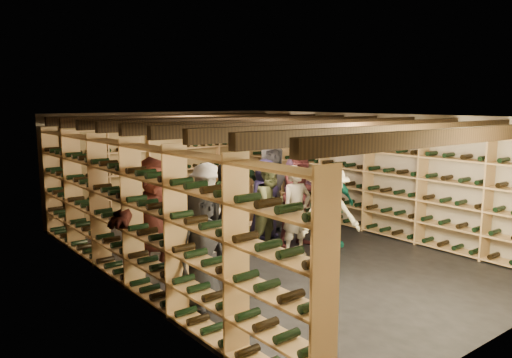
{
  "coord_description": "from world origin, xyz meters",
  "views": [
    {
      "loc": [
        -5.44,
        -6.49,
        2.64
      ],
      "look_at": [
        -0.19,
        0.2,
        1.32
      ],
      "focal_mm": 35.0,
      "sensor_mm": 36.0,
      "label": 1
    }
  ],
  "objects": [
    {
      "name": "person_12",
      "position": [
        1.03,
        1.24,
        0.91
      ],
      "size": [
        1.04,
        0.87,
        1.82
      ],
      "primitive_type": "imported",
      "rotation": [
        0.0,
        0.0,
        -0.39
      ],
      "color": "#38373C",
      "rests_on": "ground"
    },
    {
      "name": "crate_loose",
      "position": [
        0.53,
        1.42,
        0.09
      ],
      "size": [
        0.54,
        0.39,
        0.17
      ],
      "primitive_type": "cube",
      "rotation": [
        0.0,
        0.0,
        -0.13
      ],
      "color": "tan",
      "rests_on": "ground"
    },
    {
      "name": "wine_rack_back",
      "position": [
        0.0,
        3.83,
        1.07
      ],
      "size": [
        4.7,
        0.3,
        2.15
      ],
      "color": "tan",
      "rests_on": "ground"
    },
    {
      "name": "person_5",
      "position": [
        -2.18,
        0.11,
        0.92
      ],
      "size": [
        1.78,
        0.82,
        1.85
      ],
      "primitive_type": "imported",
      "rotation": [
        0.0,
        0.0,
        0.16
      ],
      "color": "brown",
      "rests_on": "ground"
    },
    {
      "name": "person_7",
      "position": [
        0.27,
        -0.34,
        0.78
      ],
      "size": [
        0.61,
        0.43,
        1.56
      ],
      "primitive_type": "imported",
      "rotation": [
        0.0,
        0.0,
        -0.1
      ],
      "color": "gray",
      "rests_on": "ground"
    },
    {
      "name": "person_9",
      "position": [
        -0.91,
        0.67,
        0.8
      ],
      "size": [
        1.19,
        0.96,
        1.6
      ],
      "primitive_type": "imported",
      "rotation": [
        0.0,
        0.0,
        0.41
      ],
      "color": "#BAB4AA",
      "rests_on": "ground"
    },
    {
      "name": "person_10",
      "position": [
        0.21,
        1.3,
        0.93
      ],
      "size": [
        1.1,
        0.49,
        1.86
      ],
      "primitive_type": "imported",
      "rotation": [
        0.0,
        0.0,
        -0.04
      ],
      "color": "#274B2C",
      "rests_on": "ground"
    },
    {
      "name": "wine_rack_right",
      "position": [
        2.57,
        0.0,
        1.08
      ],
      "size": [
        0.32,
        7.5,
        2.15
      ],
      "color": "tan",
      "rests_on": "ground"
    },
    {
      "name": "person_0",
      "position": [
        -2.18,
        -1.19,
        0.77
      ],
      "size": [
        0.83,
        0.61,
        1.54
      ],
      "primitive_type": "imported",
      "rotation": [
        0.0,
        0.0,
        0.17
      ],
      "color": "black",
      "rests_on": "ground"
    },
    {
      "name": "person_8",
      "position": [
        0.71,
        -0.01,
        0.95
      ],
      "size": [
        1.01,
        0.83,
        1.9
      ],
      "primitive_type": "imported",
      "rotation": [
        0.0,
        0.0,
        -0.12
      ],
      "color": "#4B1D20",
      "rests_on": "ground"
    },
    {
      "name": "person_1",
      "position": [
        -1.04,
        -0.19,
        0.85
      ],
      "size": [
        0.66,
        0.48,
        1.69
      ],
      "primitive_type": "imported",
      "rotation": [
        0.0,
        0.0,
        -0.12
      ],
      "color": "black",
      "rests_on": "ground"
    },
    {
      "name": "person_2",
      "position": [
        0.16,
        0.2,
        0.79
      ],
      "size": [
        0.84,
        0.7,
        1.57
      ],
      "primitive_type": "imported",
      "rotation": [
        0.0,
        0.0,
        0.15
      ],
      "color": "#555D37",
      "rests_on": "ground"
    },
    {
      "name": "person_11",
      "position": [
        1.74,
        1.3,
        0.74
      ],
      "size": [
        1.43,
        0.96,
        1.48
      ],
      "primitive_type": "imported",
      "rotation": [
        0.0,
        0.0,
        0.42
      ],
      "color": "#925F96",
      "rests_on": "ground"
    },
    {
      "name": "person_4",
      "position": [
        1.15,
        -0.34,
        0.77
      ],
      "size": [
        0.97,
        0.57,
        1.55
      ],
      "primitive_type": "imported",
      "rotation": [
        0.0,
        0.0,
        -0.23
      ],
      "color": "#13705D",
      "rests_on": "ground"
    },
    {
      "name": "ground",
      "position": [
        0.0,
        0.0,
        0.0
      ],
      "size": [
        8.0,
        8.0,
        0.0
      ],
      "primitive_type": "plane",
      "color": "black",
      "rests_on": "ground"
    },
    {
      "name": "ceiling",
      "position": [
        0.0,
        0.0,
        2.4
      ],
      "size": [
        5.5,
        8.0,
        0.01
      ],
      "primitive_type": "cube",
      "color": "beige",
      "rests_on": "walls"
    },
    {
      "name": "person_6",
      "position": [
        0.57,
        0.89,
        0.78
      ],
      "size": [
        0.82,
        0.59,
        1.55
      ],
      "primitive_type": "imported",
      "rotation": [
        0.0,
        0.0,
        0.14
      ],
      "color": "#201B3E",
      "rests_on": "ground"
    },
    {
      "name": "wine_rack_left",
      "position": [
        -2.57,
        0.0,
        1.08
      ],
      "size": [
        0.32,
        7.5,
        2.15
      ],
      "color": "tan",
      "rests_on": "ground"
    },
    {
      "name": "ceiling_joists",
      "position": [
        0.0,
        0.0,
        2.26
      ],
      "size": [
        5.4,
        7.12,
        0.18
      ],
      "color": "black",
      "rests_on": "ground"
    },
    {
      "name": "crate_stack_left",
      "position": [
        -0.22,
        2.21,
        0.26
      ],
      "size": [
        0.55,
        0.41,
        0.51
      ],
      "rotation": [
        0.0,
        0.0,
        -0.18
      ],
      "color": "tan",
      "rests_on": "ground"
    },
    {
      "name": "crate_stack_right",
      "position": [
        0.77,
        1.8,
        0.17
      ],
      "size": [
        0.57,
        0.46,
        0.34
      ],
      "rotation": [
        0.0,
        0.0,
        -0.28
      ],
      "color": "tan",
      "rests_on": "ground"
    },
    {
      "name": "person_3",
      "position": [
        0.38,
        -1.03,
        0.81
      ],
      "size": [
        1.18,
        0.9,
        1.61
      ],
      "primitive_type": "imported",
      "rotation": [
        0.0,
        0.0,
        -0.33
      ],
      "color": "beige",
      "rests_on": "ground"
    },
    {
      "name": "walls",
      "position": [
        0.0,
        0.0,
        1.2
      ],
      "size": [
        5.52,
        8.02,
        2.4
      ],
      "color": "tan",
      "rests_on": "ground"
    }
  ]
}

